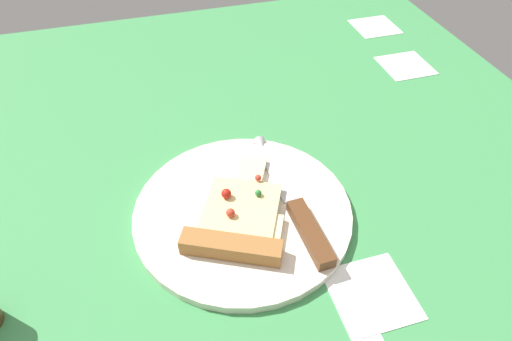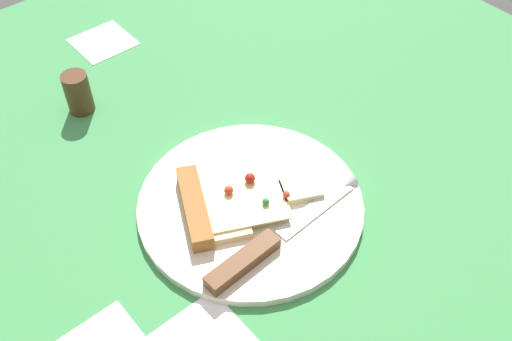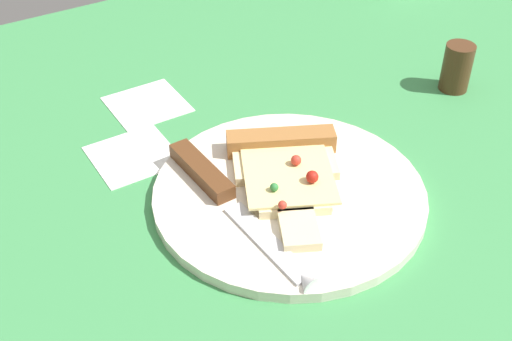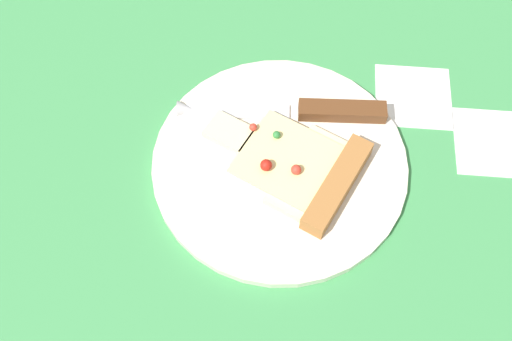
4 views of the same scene
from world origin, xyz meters
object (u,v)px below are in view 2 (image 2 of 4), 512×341
object	(u,v)px
plate	(250,205)
pepper_shaker	(78,93)
pizza_slice	(230,202)
knife	(272,240)

from	to	relation	value
plate	pepper_shaker	size ratio (longest dim) A/B	4.54
plate	pizza_slice	size ratio (longest dim) A/B	1.49
knife	pepper_shaker	distance (cm)	37.23
plate	knife	size ratio (longest dim) A/B	1.18
pepper_shaker	pizza_slice	bearing A→B (deg)	-81.04
pizza_slice	plate	bearing A→B (deg)	89.59
plate	knife	world-z (taller)	knife
plate	knife	distance (cm)	6.93
plate	pepper_shaker	bearing A→B (deg)	102.86
pizza_slice	knife	xyz separation A→B (cm)	(0.19, -7.64, -0.19)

